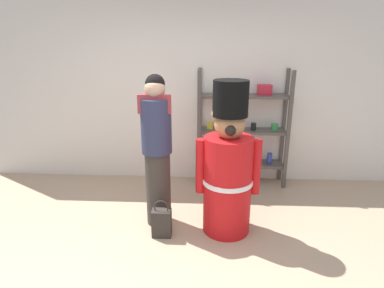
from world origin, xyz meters
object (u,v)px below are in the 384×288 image
(person_shopper, at_px, (157,149))
(teddy_bear_guard, at_px, (228,170))
(shopping_bag, at_px, (162,222))
(merchandise_shelf, at_px, (243,128))

(person_shopper, bearing_deg, teddy_bear_guard, -8.81)
(shopping_bag, bearing_deg, person_shopper, 103.86)
(person_shopper, relative_size, shopping_bag, 4.02)
(merchandise_shelf, distance_m, teddy_bear_guard, 1.33)
(teddy_bear_guard, distance_m, person_shopper, 0.81)
(merchandise_shelf, xyz_separation_m, teddy_bear_guard, (-0.28, -1.29, -0.12))
(teddy_bear_guard, distance_m, shopping_bag, 0.93)
(merchandise_shelf, xyz_separation_m, person_shopper, (-1.07, -1.17, 0.06))
(merchandise_shelf, bearing_deg, teddy_bear_guard, -102.43)
(person_shopper, height_order, shopping_bag, person_shopper)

